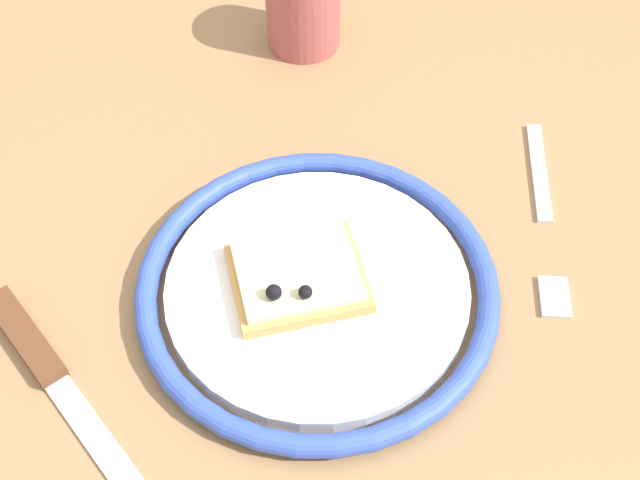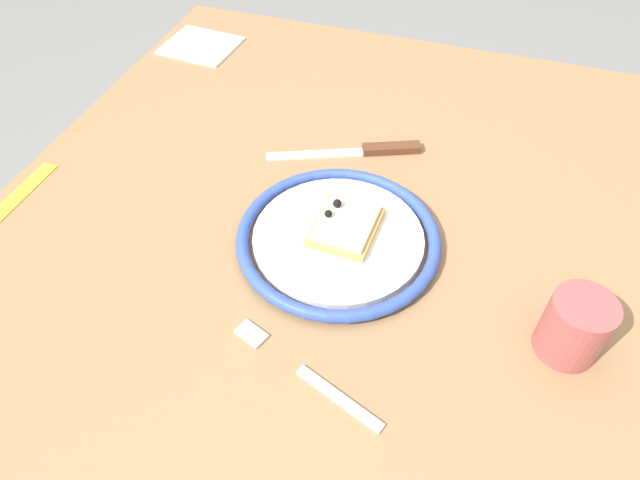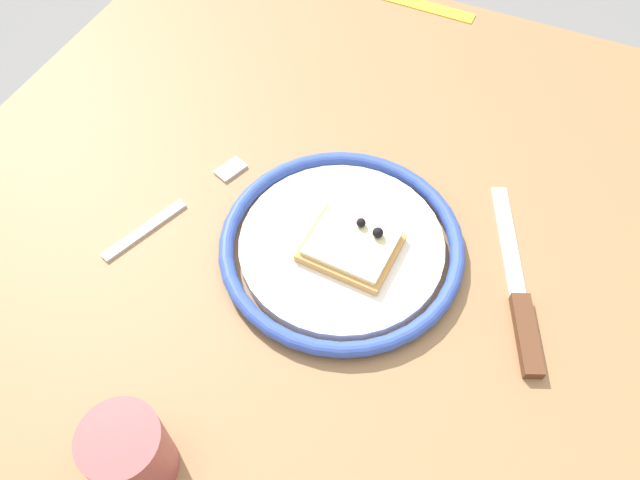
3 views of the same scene
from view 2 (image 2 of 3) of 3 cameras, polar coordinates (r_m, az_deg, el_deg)
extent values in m
plane|color=gray|center=(1.43, 0.37, -20.23)|extent=(6.00, 6.00, 0.00)
cube|color=#936D47|center=(0.79, 0.63, 1.04)|extent=(1.07, 0.94, 0.04)
cylinder|color=#4C4742|center=(1.41, 22.88, -0.32)|extent=(0.05, 0.05, 0.73)
cylinder|color=#4C4742|center=(1.50, -8.87, 6.95)|extent=(0.05, 0.05, 0.73)
cylinder|color=white|center=(0.74, 1.85, 0.07)|extent=(0.23, 0.23, 0.02)
torus|color=#334FB2|center=(0.74, 1.86, 0.27)|extent=(0.27, 0.27, 0.02)
cube|color=tan|center=(0.74, 2.60, 1.34)|extent=(0.10, 0.08, 0.01)
cube|color=beige|center=(0.74, 2.62, 1.77)|extent=(0.09, 0.07, 0.01)
sphere|color=black|center=(0.75, 1.83, 3.90)|extent=(0.01, 0.01, 0.01)
sphere|color=black|center=(0.73, 0.85, 2.69)|extent=(0.01, 0.01, 0.01)
cube|color=silver|center=(0.88, -0.54, 8.66)|extent=(0.07, 0.15, 0.00)
cube|color=#59331E|center=(0.89, 7.26, 9.19)|extent=(0.05, 0.09, 0.01)
cube|color=silver|center=(0.62, 1.95, -15.73)|extent=(0.05, 0.11, 0.00)
cube|color=silver|center=(0.66, -6.98, -9.43)|extent=(0.03, 0.04, 0.00)
cylinder|color=#A54C4C|center=(0.68, 24.40, -8.02)|extent=(0.07, 0.07, 0.08)
cube|color=white|center=(1.19, -11.99, 18.73)|extent=(0.13, 0.14, 0.00)
camera|label=1|loc=(0.76, -28.99, 41.53)|focal=48.06mm
camera|label=3|loc=(0.67, 51.56, 36.84)|focal=35.47mm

